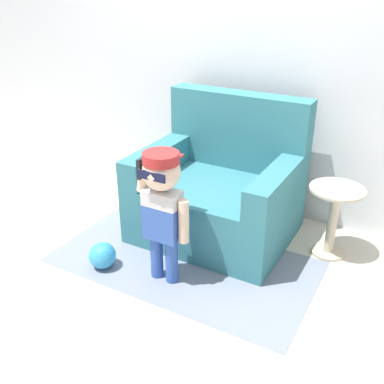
{
  "coord_description": "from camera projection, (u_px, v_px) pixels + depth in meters",
  "views": [
    {
      "loc": [
        1.54,
        -2.64,
        1.87
      ],
      "look_at": [
        0.17,
        -0.19,
        0.51
      ],
      "focal_mm": 42.0,
      "sensor_mm": 36.0,
      "label": 1
    }
  ],
  "objects": [
    {
      "name": "side_table",
      "position": [
        334.0,
        215.0,
        3.21
      ],
      "size": [
        0.39,
        0.39,
        0.53
      ],
      "color": "beige",
      "rests_on": "ground_plane"
    },
    {
      "name": "rug",
      "position": [
        184.0,
        261.0,
        3.24
      ],
      "size": [
        1.85,
        1.0,
        0.01
      ],
      "color": "gray",
      "rests_on": "ground_plane"
    },
    {
      "name": "toy_ball",
      "position": [
        102.0,
        255.0,
        3.15
      ],
      "size": [
        0.19,
        0.19,
        0.19
      ],
      "color": "#3399D1",
      "rests_on": "ground_plane"
    },
    {
      "name": "person_child",
      "position": [
        162.0,
        198.0,
        2.8
      ],
      "size": [
        0.37,
        0.28,
        0.91
      ],
      "color": "#3356AD",
      "rests_on": "ground_plane"
    },
    {
      "name": "ground_plane",
      "position": [
        185.0,
        236.0,
        3.56
      ],
      "size": [
        10.0,
        10.0,
        0.0
      ],
      "primitive_type": "plane",
      "color": "beige"
    },
    {
      "name": "armchair",
      "position": [
        220.0,
        190.0,
        3.5
      ],
      "size": [
        1.15,
        0.95,
        1.06
      ],
      "color": "teal",
      "rests_on": "ground_plane"
    },
    {
      "name": "wall_back",
      "position": [
        232.0,
        53.0,
        3.61
      ],
      "size": [
        10.0,
        0.05,
        2.6
      ],
      "color": "silver",
      "rests_on": "ground_plane"
    }
  ]
}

